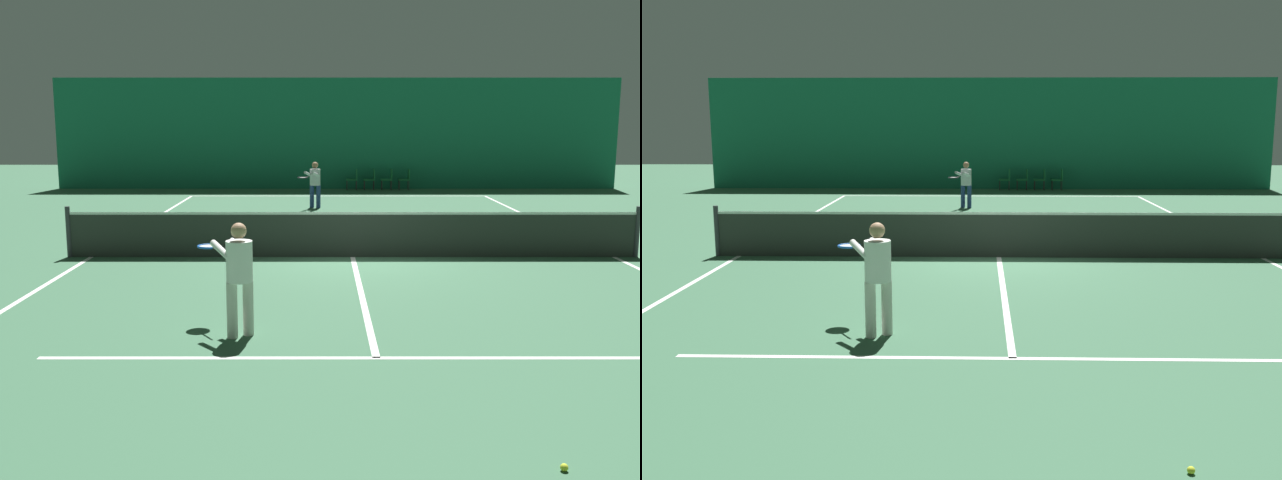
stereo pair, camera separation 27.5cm
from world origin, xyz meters
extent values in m
plane|color=#386647|center=(0.00, 0.00, 0.00)|extent=(60.00, 60.00, 0.00)
cube|color=#196B4C|center=(0.00, 14.78, 2.25)|extent=(23.00, 0.12, 4.50)
cube|color=white|center=(0.00, 11.90, 0.00)|extent=(11.00, 0.10, 0.00)
cube|color=white|center=(0.00, 6.40, 0.00)|extent=(8.25, 0.10, 0.00)
cube|color=white|center=(0.00, -6.40, 0.00)|extent=(8.25, 0.10, 0.00)
cube|color=white|center=(-5.50, 0.00, 0.00)|extent=(0.10, 23.80, 0.00)
cube|color=white|center=(5.50, 0.00, 0.00)|extent=(0.10, 23.80, 0.00)
cube|color=white|center=(0.00, 0.00, 0.00)|extent=(0.10, 12.80, 0.00)
cube|color=#2D332D|center=(0.00, 0.00, 0.47)|extent=(11.90, 0.02, 0.95)
cube|color=white|center=(0.00, 0.00, 0.92)|extent=(11.90, 0.02, 0.05)
cylinder|color=#333338|center=(-5.95, 0.00, 0.53)|extent=(0.10, 0.10, 1.07)
cylinder|color=beige|center=(-1.85, -5.59, 0.38)|extent=(0.20, 0.20, 0.75)
cylinder|color=beige|center=(-1.65, -5.46, 0.38)|extent=(0.20, 0.20, 0.75)
cylinder|color=white|center=(-1.75, -5.52, 1.02)|extent=(0.49, 0.49, 0.54)
sphere|color=tan|center=(-1.75, -5.52, 1.43)|extent=(0.21, 0.21, 0.21)
cylinder|color=white|center=(-2.00, -5.39, 1.15)|extent=(0.36, 0.48, 0.22)
cylinder|color=white|center=(-1.77, -5.24, 1.15)|extent=(0.36, 0.48, 0.22)
cylinder|color=black|center=(-2.11, -4.98, 1.08)|extent=(0.19, 0.27, 0.03)
torus|color=#1951B2|center=(-2.27, -4.73, 1.08)|extent=(0.46, 0.46, 0.03)
cylinder|color=silver|center=(-2.27, -4.73, 1.08)|extent=(0.38, 0.38, 0.00)
cylinder|color=navy|center=(-0.74, 8.34, 0.36)|extent=(0.18, 0.18, 0.73)
cylinder|color=navy|center=(-0.95, 8.44, 0.36)|extent=(0.18, 0.18, 0.73)
cylinder|color=#B7B7BC|center=(-0.85, 8.39, 0.99)|extent=(0.45, 0.45, 0.53)
sphere|color=#936B4C|center=(-0.85, 8.39, 1.39)|extent=(0.20, 0.20, 0.20)
cylinder|color=#B7B7BC|center=(-0.82, 8.11, 1.11)|extent=(0.29, 0.49, 0.21)
cylinder|color=#B7B7BC|center=(-1.07, 8.23, 1.11)|extent=(0.29, 0.49, 0.21)
cylinder|color=black|center=(-1.11, 7.81, 1.05)|extent=(0.15, 0.29, 0.03)
torus|color=black|center=(-1.23, 7.54, 1.05)|extent=(0.44, 0.44, 0.03)
cylinder|color=silver|center=(-1.23, 7.54, 1.05)|extent=(0.37, 0.37, 0.00)
cylinder|color=#2D2D2D|center=(0.41, 14.42, 0.20)|extent=(0.03, 0.03, 0.39)
cylinder|color=#2D2D2D|center=(0.41, 14.04, 0.20)|extent=(0.03, 0.03, 0.39)
cylinder|color=#2D2D2D|center=(0.79, 14.42, 0.20)|extent=(0.03, 0.03, 0.39)
cylinder|color=#2D2D2D|center=(0.79, 14.04, 0.20)|extent=(0.03, 0.03, 0.39)
cube|color=#196B38|center=(0.60, 14.23, 0.41)|extent=(0.44, 0.44, 0.05)
cube|color=#196B38|center=(0.80, 14.23, 0.64)|extent=(0.04, 0.44, 0.40)
cylinder|color=#2D2D2D|center=(1.12, 14.42, 0.20)|extent=(0.03, 0.03, 0.39)
cylinder|color=#2D2D2D|center=(1.12, 14.04, 0.20)|extent=(0.03, 0.03, 0.39)
cylinder|color=#2D2D2D|center=(1.50, 14.42, 0.20)|extent=(0.03, 0.03, 0.39)
cylinder|color=#2D2D2D|center=(1.50, 14.04, 0.20)|extent=(0.03, 0.03, 0.39)
cube|color=#196B38|center=(1.31, 14.23, 0.41)|extent=(0.44, 0.44, 0.05)
cube|color=#196B38|center=(1.51, 14.23, 0.64)|extent=(0.04, 0.44, 0.40)
cylinder|color=#2D2D2D|center=(1.82, 14.42, 0.20)|extent=(0.03, 0.03, 0.39)
cylinder|color=#2D2D2D|center=(1.82, 14.04, 0.20)|extent=(0.03, 0.03, 0.39)
cylinder|color=#2D2D2D|center=(2.20, 14.42, 0.20)|extent=(0.03, 0.03, 0.39)
cylinder|color=#2D2D2D|center=(2.20, 14.04, 0.20)|extent=(0.03, 0.03, 0.39)
cube|color=#196B38|center=(2.01, 14.23, 0.41)|extent=(0.44, 0.44, 0.05)
cube|color=#196B38|center=(2.21, 14.23, 0.64)|extent=(0.04, 0.44, 0.40)
cylinder|color=#2D2D2D|center=(2.53, 14.42, 0.20)|extent=(0.03, 0.03, 0.39)
cylinder|color=#2D2D2D|center=(2.53, 14.04, 0.20)|extent=(0.03, 0.03, 0.39)
cylinder|color=#2D2D2D|center=(2.91, 14.42, 0.20)|extent=(0.03, 0.03, 0.39)
cylinder|color=#2D2D2D|center=(2.91, 14.04, 0.20)|extent=(0.03, 0.03, 0.39)
cube|color=#196B38|center=(2.72, 14.23, 0.41)|extent=(0.44, 0.44, 0.05)
cube|color=#196B38|center=(2.92, 14.23, 0.64)|extent=(0.04, 0.44, 0.40)
sphere|color=#D1DB33|center=(1.33, -9.22, 0.03)|extent=(0.07, 0.07, 0.07)
camera|label=1|loc=(-0.69, -14.70, 2.88)|focal=40.00mm
camera|label=2|loc=(-0.41, -14.69, 2.88)|focal=40.00mm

